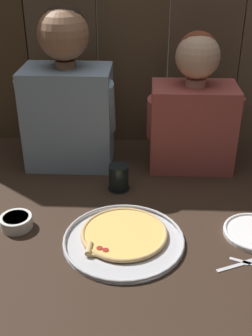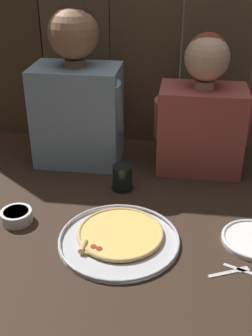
# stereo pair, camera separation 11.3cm
# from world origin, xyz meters

# --- Properties ---
(ground_plane) EXTENTS (3.20, 3.20, 0.00)m
(ground_plane) POSITION_xyz_m (0.00, 0.00, 0.00)
(ground_plane) COLOR #332319
(pizza_tray) EXTENTS (0.40, 0.40, 0.03)m
(pizza_tray) POSITION_xyz_m (-0.00, -0.06, 0.01)
(pizza_tray) COLOR silver
(pizza_tray) RESTS_ON ground
(drinking_glass) EXTENTS (0.09, 0.09, 0.10)m
(drinking_glass) POSITION_xyz_m (-0.04, 0.26, 0.05)
(drinking_glass) COLOR black
(drinking_glass) RESTS_ON ground
(dipping_bowl) EXTENTS (0.11, 0.11, 0.04)m
(dipping_bowl) POSITION_xyz_m (-0.37, -0.01, 0.02)
(dipping_bowl) COLOR white
(dipping_bowl) RESTS_ON ground
(table_fork) EXTENTS (0.13, 0.07, 0.01)m
(table_fork) POSITION_xyz_m (0.35, -0.17, 0.00)
(table_fork) COLOR silver
(table_fork) RESTS_ON ground
(table_knife) EXTENTS (0.15, 0.07, 0.01)m
(table_knife) POSITION_xyz_m (0.40, -0.17, 0.00)
(table_knife) COLOR silver
(table_knife) RESTS_ON ground
(diner_left) EXTENTS (0.39, 0.23, 0.66)m
(diner_left) POSITION_xyz_m (-0.26, 0.48, 0.31)
(diner_left) COLOR #849EB7
(diner_left) RESTS_ON ground
(diner_right) EXTENTS (0.38, 0.22, 0.56)m
(diner_right) POSITION_xyz_m (0.26, 0.48, 0.25)
(diner_right) COLOR #AD4C47
(diner_right) RESTS_ON ground
(wooden_backdrop_wall) EXTENTS (2.19, 0.03, 1.19)m
(wooden_backdrop_wall) POSITION_xyz_m (0.00, 0.73, 0.60)
(wooden_backdrop_wall) COLOR brown
(wooden_backdrop_wall) RESTS_ON ground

